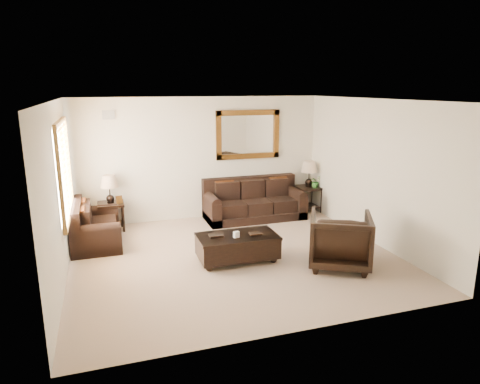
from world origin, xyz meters
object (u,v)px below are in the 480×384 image
object	(u,v)px
loveseat	(93,229)
end_table_left	(110,194)
coffee_table	(237,245)
armchair	(340,237)
sofa	(254,204)
end_table_right	(309,179)

from	to	relation	value
loveseat	end_table_left	distance (m)	0.97
coffee_table	armchair	bearing A→B (deg)	-24.78
coffee_table	armchair	xyz separation A→B (m)	(1.54, -0.73, 0.21)
loveseat	armchair	distance (m)	4.53
loveseat	coffee_table	xyz separation A→B (m)	(2.35, -1.59, -0.02)
sofa	coffee_table	xyz separation A→B (m)	(-1.10, -2.24, -0.04)
armchair	coffee_table	bearing A→B (deg)	3.19
sofa	loveseat	distance (m)	3.51
sofa	coffee_table	distance (m)	2.50
end_table_left	armchair	distance (m)	4.71
loveseat	end_table_right	bearing A→B (deg)	-81.00
end_table_left	end_table_right	xyz separation A→B (m)	(4.52, -0.01, 0.04)
loveseat	coffee_table	size ratio (longest dim) A/B	1.08
armchair	end_table_right	bearing A→B (deg)	-79.22
end_table_right	sofa	bearing A→B (deg)	-175.26
end_table_left	end_table_right	world-z (taller)	end_table_right
end_table_left	end_table_right	size ratio (longest dim) A/B	0.95
end_table_left	loveseat	bearing A→B (deg)	-114.46
loveseat	coffee_table	bearing A→B (deg)	-124.11
end_table_right	armchair	world-z (taller)	end_table_right
loveseat	armchair	world-z (taller)	armchair
end_table_left	armchair	size ratio (longest dim) A/B	1.16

